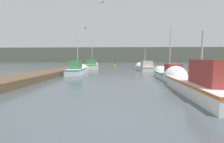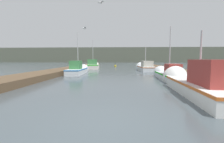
{
  "view_description": "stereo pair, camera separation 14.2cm",
  "coord_description": "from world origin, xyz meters",
  "px_view_note": "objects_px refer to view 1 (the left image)",
  "views": [
    {
      "loc": [
        0.2,
        -3.38,
        1.57
      ],
      "look_at": [
        -0.4,
        10.51,
        0.42
      ],
      "focal_mm": 24.0,
      "sensor_mm": 36.0,
      "label": 1
    },
    {
      "loc": [
        0.35,
        -3.37,
        1.57
      ],
      "look_at": [
        -0.4,
        10.51,
        0.42
      ],
      "focal_mm": 24.0,
      "sensor_mm": 36.0,
      "label": 2
    }
  ],
  "objects_px": {
    "mooring_piling_1": "(174,71)",
    "fishing_boat_3": "(144,67)",
    "seagull_lead": "(101,3)",
    "fishing_boat_1": "(168,74)",
    "channel_buoy": "(114,66)",
    "fishing_boat_0": "(196,82)",
    "seagull_1": "(85,28)",
    "mooring_piling_2": "(178,72)",
    "fishing_boat_2": "(78,70)",
    "fishing_boat_4": "(92,66)",
    "mooring_piling_0": "(89,65)"
  },
  "relations": [
    {
      "from": "channel_buoy",
      "to": "seagull_1",
      "type": "bearing_deg",
      "value": -94.72
    },
    {
      "from": "channel_buoy",
      "to": "mooring_piling_1",
      "type": "bearing_deg",
      "value": -72.11
    },
    {
      "from": "fishing_boat_3",
      "to": "seagull_lead",
      "type": "bearing_deg",
      "value": -118.94
    },
    {
      "from": "fishing_boat_4",
      "to": "channel_buoy",
      "type": "distance_m",
      "value": 7.51
    },
    {
      "from": "fishing_boat_3",
      "to": "mooring_piling_2",
      "type": "relative_size",
      "value": 6.03
    },
    {
      "from": "fishing_boat_0",
      "to": "fishing_boat_2",
      "type": "distance_m",
      "value": 11.87
    },
    {
      "from": "seagull_1",
      "to": "mooring_piling_2",
      "type": "bearing_deg",
      "value": 74.83
    },
    {
      "from": "fishing_boat_3",
      "to": "seagull_lead",
      "type": "height_order",
      "value": "seagull_lead"
    },
    {
      "from": "fishing_boat_3",
      "to": "seagull_lead",
      "type": "xyz_separation_m",
      "value": [
        -4.83,
        -9.94,
        5.18
      ]
    },
    {
      "from": "fishing_boat_0",
      "to": "mooring_piling_1",
      "type": "xyz_separation_m",
      "value": [
        1.13,
        6.0,
        0.05
      ]
    },
    {
      "from": "mooring_piling_2",
      "to": "fishing_boat_2",
      "type": "bearing_deg",
      "value": 158.72
    },
    {
      "from": "fishing_boat_1",
      "to": "mooring_piling_2",
      "type": "height_order",
      "value": "fishing_boat_1"
    },
    {
      "from": "fishing_boat_1",
      "to": "channel_buoy",
      "type": "relative_size",
      "value": 5.25
    },
    {
      "from": "fishing_boat_0",
      "to": "mooring_piling_2",
      "type": "bearing_deg",
      "value": 80.26
    },
    {
      "from": "mooring_piling_1",
      "to": "channel_buoy",
      "type": "height_order",
      "value": "mooring_piling_1"
    },
    {
      "from": "channel_buoy",
      "to": "fishing_boat_4",
      "type": "bearing_deg",
      "value": -117.04
    },
    {
      "from": "seagull_1",
      "to": "channel_buoy",
      "type": "bearing_deg",
      "value": 150.3
    },
    {
      "from": "channel_buoy",
      "to": "seagull_lead",
      "type": "xyz_separation_m",
      "value": [
        -0.42,
        -19.89,
        5.46
      ]
    },
    {
      "from": "fishing_boat_0",
      "to": "fishing_boat_3",
      "type": "bearing_deg",
      "value": 93.55
    },
    {
      "from": "fishing_boat_1",
      "to": "seagull_1",
      "type": "xyz_separation_m",
      "value": [
        -6.42,
        -0.95,
        3.48
      ]
    },
    {
      "from": "mooring_piling_2",
      "to": "seagull_1",
      "type": "xyz_separation_m",
      "value": [
        -7.34,
        -1.27,
        3.36
      ]
    },
    {
      "from": "mooring_piling_1",
      "to": "mooring_piling_2",
      "type": "xyz_separation_m",
      "value": [
        0.01,
        -0.91,
        -0.02
      ]
    },
    {
      "from": "fishing_boat_2",
      "to": "mooring_piling_2",
      "type": "distance_m",
      "value": 9.91
    },
    {
      "from": "mooring_piling_2",
      "to": "channel_buoy",
      "type": "distance_m",
      "value": 19.4
    },
    {
      "from": "fishing_boat_0",
      "to": "fishing_boat_2",
      "type": "relative_size",
      "value": 1.15
    },
    {
      "from": "mooring_piling_2",
      "to": "channel_buoy",
      "type": "height_order",
      "value": "mooring_piling_2"
    },
    {
      "from": "seagull_1",
      "to": "fishing_boat_4",
      "type": "bearing_deg",
      "value": 162.71
    },
    {
      "from": "fishing_boat_2",
      "to": "channel_buoy",
      "type": "distance_m",
      "value": 15.36
    },
    {
      "from": "fishing_boat_1",
      "to": "fishing_boat_4",
      "type": "relative_size",
      "value": 1.01
    },
    {
      "from": "seagull_lead",
      "to": "fishing_boat_3",
      "type": "bearing_deg",
      "value": -73.29
    },
    {
      "from": "fishing_boat_2",
      "to": "mooring_piling_2",
      "type": "relative_size",
      "value": 5.81
    },
    {
      "from": "fishing_boat_2",
      "to": "fishing_boat_1",
      "type": "bearing_deg",
      "value": -27.48
    },
    {
      "from": "fishing_boat_1",
      "to": "fishing_boat_4",
      "type": "height_order",
      "value": "fishing_boat_4"
    },
    {
      "from": "fishing_boat_0",
      "to": "fishing_boat_4",
      "type": "relative_size",
      "value": 1.26
    },
    {
      "from": "fishing_boat_1",
      "to": "seagull_1",
      "type": "height_order",
      "value": "fishing_boat_1"
    },
    {
      "from": "fishing_boat_3",
      "to": "mooring_piling_1",
      "type": "relative_size",
      "value": 5.79
    },
    {
      "from": "mooring_piling_0",
      "to": "seagull_lead",
      "type": "bearing_deg",
      "value": -75.35
    },
    {
      "from": "fishing_boat_4",
      "to": "seagull_lead",
      "type": "bearing_deg",
      "value": -80.98
    },
    {
      "from": "fishing_boat_0",
      "to": "mooring_piling_2",
      "type": "relative_size",
      "value": 6.69
    },
    {
      "from": "mooring_piling_0",
      "to": "fishing_boat_1",
      "type": "bearing_deg",
      "value": -56.82
    },
    {
      "from": "mooring_piling_1",
      "to": "seagull_1",
      "type": "relative_size",
      "value": 1.81
    },
    {
      "from": "fishing_boat_2",
      "to": "channel_buoy",
      "type": "xyz_separation_m",
      "value": [
        3.53,
        14.95,
        -0.3
      ]
    },
    {
      "from": "mooring_piling_0",
      "to": "mooring_piling_2",
      "type": "relative_size",
      "value": 1.01
    },
    {
      "from": "fishing_boat_2",
      "to": "seagull_lead",
      "type": "height_order",
      "value": "seagull_lead"
    },
    {
      "from": "fishing_boat_3",
      "to": "fishing_boat_4",
      "type": "xyz_separation_m",
      "value": [
        -7.82,
        3.26,
        0.06
      ]
    },
    {
      "from": "mooring_piling_1",
      "to": "mooring_piling_2",
      "type": "bearing_deg",
      "value": -89.24
    },
    {
      "from": "fishing_boat_0",
      "to": "mooring_piling_1",
      "type": "distance_m",
      "value": 6.11
    },
    {
      "from": "mooring_piling_1",
      "to": "fishing_boat_3",
      "type": "bearing_deg",
      "value": 99.46
    },
    {
      "from": "mooring_piling_0",
      "to": "channel_buoy",
      "type": "distance_m",
      "value": 6.57
    },
    {
      "from": "fishing_boat_4",
      "to": "channel_buoy",
      "type": "height_order",
      "value": "fishing_boat_4"
    }
  ]
}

